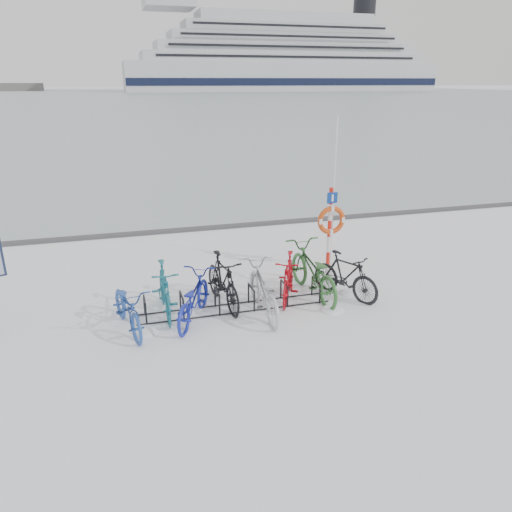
{
  "coord_description": "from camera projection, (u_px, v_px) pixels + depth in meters",
  "views": [
    {
      "loc": [
        -2.19,
        -9.1,
        4.45
      ],
      "look_at": [
        0.63,
        0.6,
        0.89
      ],
      "focal_mm": 35.0,
      "sensor_mm": 36.0,
      "label": 1
    }
  ],
  "objects": [
    {
      "name": "bike_6",
      "position": [
        313.0,
        270.0,
        10.8
      ],
      "size": [
        0.89,
        2.26,
        1.17
      ],
      "primitive_type": "imported",
      "rotation": [
        0.0,
        0.0,
        3.19
      ],
      "color": "#2C602B",
      "rests_on": "ground"
    },
    {
      "name": "ground",
      "position": [
        235.0,
        309.0,
        10.3
      ],
      "size": [
        900.0,
        900.0,
        0.0
      ],
      "primitive_type": "plane",
      "color": "white",
      "rests_on": "ground"
    },
    {
      "name": "cruise_ferry",
      "position": [
        282.0,
        61.0,
        225.86
      ],
      "size": [
        142.41,
        26.85,
        46.79
      ],
      "color": "silver",
      "rests_on": "ground"
    },
    {
      "name": "bike_2",
      "position": [
        193.0,
        297.0,
        9.69
      ],
      "size": [
        1.41,
        1.95,
        0.97
      ],
      "primitive_type": "imported",
      "rotation": [
        0.0,
        0.0,
        2.68
      ],
      "color": "#18249C",
      "rests_on": "ground"
    },
    {
      "name": "ice_sheet",
      "position": [
        112.0,
        96.0,
        150.7
      ],
      "size": [
        400.0,
        298.0,
        0.02
      ],
      "primitive_type": "cube",
      "color": "#A7B5BC",
      "rests_on": "ground"
    },
    {
      "name": "bike_5",
      "position": [
        288.0,
        276.0,
        10.66
      ],
      "size": [
        1.16,
        1.72,
        1.01
      ],
      "primitive_type": "imported",
      "rotation": [
        0.0,
        0.0,
        -0.45
      ],
      "color": "#A90913",
      "rests_on": "ground"
    },
    {
      "name": "lifebuoy_station",
      "position": [
        331.0,
        220.0,
        12.14
      ],
      "size": [
        0.71,
        0.22,
        3.7
      ],
      "color": "red",
      "rests_on": "ground"
    },
    {
      "name": "bike_3",
      "position": [
        223.0,
        280.0,
        10.32
      ],
      "size": [
        0.75,
        1.93,
        1.13
      ],
      "primitive_type": "imported",
      "rotation": [
        0.0,
        0.0,
        0.12
      ],
      "color": "black",
      "rests_on": "ground"
    },
    {
      "name": "snow_drifts",
      "position": [
        261.0,
        306.0,
        10.44
      ],
      "size": [
        4.97,
        1.78,
        0.17
      ],
      "color": "white",
      "rests_on": "ground"
    },
    {
      "name": "bike_4",
      "position": [
        263.0,
        289.0,
        9.95
      ],
      "size": [
        0.76,
        2.05,
        1.06
      ],
      "primitive_type": "imported",
      "rotation": [
        0.0,
        0.0,
        3.12
      ],
      "color": "#B2B6BB",
      "rests_on": "ground"
    },
    {
      "name": "bike_0",
      "position": [
        128.0,
        306.0,
        9.32
      ],
      "size": [
        0.99,
        1.9,
        0.95
      ],
      "primitive_type": "imported",
      "rotation": [
        0.0,
        0.0,
        0.21
      ],
      "color": "#25499C",
      "rests_on": "ground"
    },
    {
      "name": "bike_1",
      "position": [
        164.0,
        289.0,
        9.93
      ],
      "size": [
        0.51,
        1.79,
        1.08
      ],
      "primitive_type": "imported",
      "rotation": [
        0.0,
        0.0,
        -0.0
      ],
      "color": "#186474",
      "rests_on": "ground"
    },
    {
      "name": "bike_rack",
      "position": [
        235.0,
        301.0,
        10.24
      ],
      "size": [
        4.0,
        0.48,
        0.46
      ],
      "color": "black",
      "rests_on": "ground"
    },
    {
      "name": "bike_7",
      "position": [
        345.0,
        274.0,
        10.74
      ],
      "size": [
        1.21,
        1.73,
        1.02
      ],
      "primitive_type": "imported",
      "rotation": [
        0.0,
        0.0,
        0.48
      ],
      "color": "black",
      "rests_on": "ground"
    },
    {
      "name": "quay_edge",
      "position": [
        189.0,
        229.0,
        15.63
      ],
      "size": [
        400.0,
        0.25,
        0.1
      ],
      "primitive_type": "cube",
      "color": "#3F3F42",
      "rests_on": "ground"
    }
  ]
}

